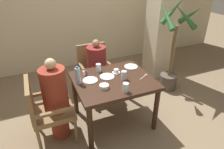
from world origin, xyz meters
The scene contains 21 objects.
ground_plane centered at (0.00, 0.00, 0.00)m, with size 16.00×16.00×0.00m, color #7A664C.
wall_back centered at (0.00, 2.20, 1.40)m, with size 8.00×0.06×2.80m.
pillar_stone centered at (1.49, 1.06, 1.35)m, with size 0.47×0.47×2.70m.
dining_table centered at (0.00, 0.00, 0.62)m, with size 1.08×0.92×0.73m.
chair_left_side centered at (-0.94, 0.00, 0.50)m, with size 0.52×0.52×0.91m.
diner_in_left_chair centered at (-0.80, 0.00, 0.60)m, with size 0.32×0.32×1.17m.
chair_far_side centered at (0.00, 0.86, 0.50)m, with size 0.52×0.52×0.91m.
diner_in_far_chair centered at (0.00, 0.72, 0.55)m, with size 0.32×0.32×1.07m.
potted_palm centered at (1.34, 0.44, 0.69)m, with size 0.58×0.55×1.68m.
plate_main_left centered at (-0.31, 0.09, 0.73)m, with size 0.21×0.21×0.01m.
plate_main_right centered at (-0.06, 0.09, 0.73)m, with size 0.21×0.21×0.01m.
plate_dessert_center centered at (0.40, 0.25, 0.73)m, with size 0.21×0.21×0.01m.
teacup_with_saucer centered at (0.11, 0.16, 0.75)m, with size 0.12×0.12×0.06m.
bowl_small centered at (-0.20, -0.17, 0.75)m, with size 0.12×0.12×0.05m.
water_bottle centered at (-0.47, 0.08, 0.84)m, with size 0.06×0.06×0.25m.
glass_tall_near centered at (0.02, -0.35, 0.79)m, with size 0.08×0.08×0.12m.
glass_tall_mid centered at (-0.11, 0.30, 0.79)m, with size 0.08×0.08×0.12m.
glass_tall_far centered at (0.14, -0.05, 0.79)m, with size 0.08×0.08×0.12m.
salt_shaker centered at (-0.35, 0.24, 0.76)m, with size 0.03×0.03×0.08m.
pepper_shaker centered at (-0.31, 0.24, 0.76)m, with size 0.03×0.03×0.08m.
fork_beside_plate centered at (0.44, -0.10, 0.73)m, with size 0.17×0.11×0.00m.
Camera 1 is at (-0.94, -2.21, 2.10)m, focal length 32.00 mm.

